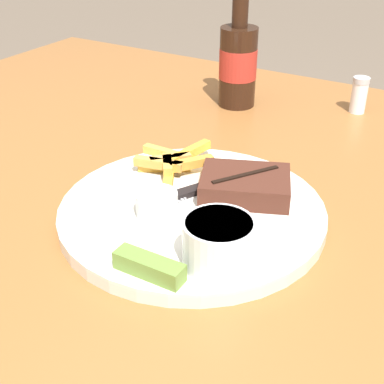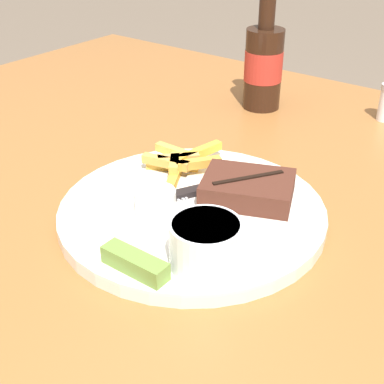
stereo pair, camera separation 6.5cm
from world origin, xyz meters
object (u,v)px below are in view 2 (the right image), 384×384
at_px(dinner_plate, 192,212).
at_px(fork_utensil, 149,179).
at_px(steak_portion, 248,188).
at_px(dipping_sauce_cup, 155,201).
at_px(knife_utensil, 213,188).
at_px(pickle_spear, 135,263).
at_px(coleslaw_cup, 206,242).
at_px(beer_bottle, 264,64).

distance_m(dinner_plate, fork_utensil, 0.09).
height_order(steak_portion, dipping_sauce_cup, same).
bearing_deg(knife_utensil, pickle_spear, -141.97).
distance_m(coleslaw_cup, beer_bottle, 0.51).
xyz_separation_m(pickle_spear, fork_utensil, (-0.12, 0.15, -0.01)).
bearing_deg(pickle_spear, fork_utensil, 127.39).
distance_m(coleslaw_cup, pickle_spear, 0.08).
xyz_separation_m(knife_utensil, beer_bottle, (-0.13, 0.33, 0.06)).
bearing_deg(coleslaw_cup, dipping_sauce_cup, 157.63).
distance_m(knife_utensil, beer_bottle, 0.36).
relative_size(fork_utensil, beer_bottle, 0.58).
distance_m(dinner_plate, knife_utensil, 0.05).
bearing_deg(pickle_spear, coleslaw_cup, 45.77).
bearing_deg(fork_utensil, beer_bottle, 107.89).
relative_size(dinner_plate, steak_portion, 2.43).
bearing_deg(dinner_plate, steak_portion, 53.21).
distance_m(pickle_spear, knife_utensil, 0.19).
bearing_deg(steak_portion, dipping_sauce_cup, -124.67).
bearing_deg(knife_utensil, beer_bottle, 48.44).
height_order(dipping_sauce_cup, knife_utensil, dipping_sauce_cup).
distance_m(steak_portion, fork_utensil, 0.14).
distance_m(fork_utensil, beer_bottle, 0.37).
relative_size(steak_portion, dipping_sauce_cup, 2.71).
bearing_deg(pickle_spear, steak_portion, 86.20).
bearing_deg(knife_utensil, steak_portion, -51.38).
bearing_deg(beer_bottle, dinner_plate, -71.16).
bearing_deg(beer_bottle, fork_utensil, -83.11).
relative_size(coleslaw_cup, fork_utensil, 0.56).
xyz_separation_m(fork_utensil, knife_utensil, (0.08, 0.03, 0.00)).
bearing_deg(pickle_spear, dinner_plate, 102.70).
distance_m(dinner_plate, beer_bottle, 0.41).
xyz_separation_m(dinner_plate, knife_utensil, (-0.00, 0.05, 0.01)).
bearing_deg(knife_utensil, dipping_sauce_cup, -165.67).
bearing_deg(dipping_sauce_cup, steak_portion, 55.33).
bearing_deg(knife_utensil, coleslaw_cup, -119.80).
bearing_deg(steak_portion, pickle_spear, -93.80).
bearing_deg(pickle_spear, beer_bottle, 107.26).
relative_size(steak_portion, pickle_spear, 1.76).
distance_m(steak_portion, coleslaw_cup, 0.15).
bearing_deg(dipping_sauce_cup, pickle_spear, -60.09).
bearing_deg(dinner_plate, beer_bottle, 108.84).
bearing_deg(coleslaw_cup, pickle_spear, -134.23).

